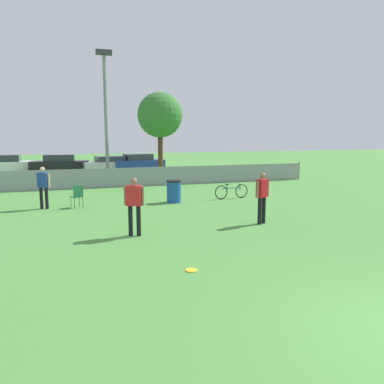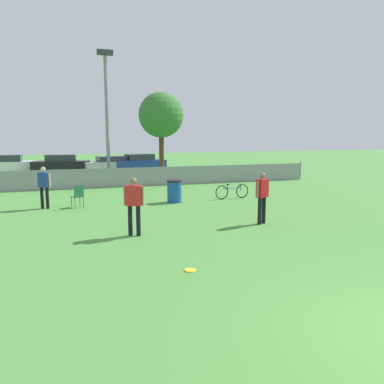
{
  "view_description": "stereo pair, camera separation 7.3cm",
  "coord_description": "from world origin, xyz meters",
  "px_view_note": "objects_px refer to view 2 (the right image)",
  "views": [
    {
      "loc": [
        -5.0,
        -3.52,
        2.92
      ],
      "look_at": [
        -0.99,
        8.25,
        1.05
      ],
      "focal_mm": 35.0,
      "sensor_mm": 36.0,
      "label": 1
    },
    {
      "loc": [
        -4.93,
        -3.55,
        2.92
      ],
      "look_at": [
        -0.99,
        8.25,
        1.05
      ],
      "focal_mm": 35.0,
      "sensor_mm": 36.0,
      "label": 2
    }
  ],
  "objects_px": {
    "frisbee_disc": "(190,270)",
    "parked_car_white": "(6,164)",
    "player_defender_red": "(262,194)",
    "trash_bin": "(174,191)",
    "player_thrower_red": "(134,202)",
    "spectator_in_blue": "(44,184)",
    "light_pole": "(107,106)",
    "parked_car_silver": "(111,164)",
    "tree_near_pole": "(161,115)",
    "bicycle_sideline": "(232,191)",
    "folding_chair_sideline": "(78,195)",
    "parked_car_blue": "(140,162)",
    "parked_car_dark": "(61,163)"
  },
  "relations": [
    {
      "from": "light_pole",
      "to": "tree_near_pole",
      "type": "distance_m",
      "value": 3.76
    },
    {
      "from": "parked_car_dark",
      "to": "parked_car_silver",
      "type": "height_order",
      "value": "parked_car_dark"
    },
    {
      "from": "player_thrower_red",
      "to": "trash_bin",
      "type": "distance_m",
      "value": 5.71
    },
    {
      "from": "spectator_in_blue",
      "to": "parked_car_dark",
      "type": "xyz_separation_m",
      "value": [
        0.47,
        16.3,
        -0.3
      ]
    },
    {
      "from": "tree_near_pole",
      "to": "parked_car_silver",
      "type": "height_order",
      "value": "tree_near_pole"
    },
    {
      "from": "parked_car_blue",
      "to": "folding_chair_sideline",
      "type": "bearing_deg",
      "value": -117.64
    },
    {
      "from": "bicycle_sideline",
      "to": "folding_chair_sideline",
      "type": "bearing_deg",
      "value": 177.44
    },
    {
      "from": "player_defender_red",
      "to": "spectator_in_blue",
      "type": "xyz_separation_m",
      "value": [
        -7.02,
        5.14,
        -0.02
      ]
    },
    {
      "from": "parked_car_blue",
      "to": "parked_car_white",
      "type": "bearing_deg",
      "value": 164.16
    },
    {
      "from": "frisbee_disc",
      "to": "parked_car_silver",
      "type": "distance_m",
      "value": 24.34
    },
    {
      "from": "tree_near_pole",
      "to": "bicycle_sideline",
      "type": "xyz_separation_m",
      "value": [
        1.42,
        -8.02,
        -3.87
      ]
    },
    {
      "from": "bicycle_sideline",
      "to": "parked_car_silver",
      "type": "height_order",
      "value": "parked_car_silver"
    },
    {
      "from": "frisbee_disc",
      "to": "folding_chair_sideline",
      "type": "height_order",
      "value": "folding_chair_sideline"
    },
    {
      "from": "light_pole",
      "to": "folding_chair_sideline",
      "type": "xyz_separation_m",
      "value": [
        -1.98,
        -6.91,
        -4.09
      ]
    },
    {
      "from": "light_pole",
      "to": "folding_chair_sideline",
      "type": "bearing_deg",
      "value": -105.99
    },
    {
      "from": "parked_car_white",
      "to": "trash_bin",
      "type": "bearing_deg",
      "value": -61.23
    },
    {
      "from": "frisbee_disc",
      "to": "parked_car_white",
      "type": "relative_size",
      "value": 0.06
    },
    {
      "from": "frisbee_disc",
      "to": "player_thrower_red",
      "type": "bearing_deg",
      "value": 101.29
    },
    {
      "from": "tree_near_pole",
      "to": "parked_car_silver",
      "type": "relative_size",
      "value": 1.23
    },
    {
      "from": "spectator_in_blue",
      "to": "parked_car_dark",
      "type": "height_order",
      "value": "spectator_in_blue"
    },
    {
      "from": "parked_car_silver",
      "to": "spectator_in_blue",
      "type": "bearing_deg",
      "value": -113.88
    },
    {
      "from": "bicycle_sideline",
      "to": "parked_car_blue",
      "type": "distance_m",
      "value": 16.06
    },
    {
      "from": "spectator_in_blue",
      "to": "folding_chair_sideline",
      "type": "relative_size",
      "value": 1.83
    },
    {
      "from": "folding_chair_sideline",
      "to": "parked_car_white",
      "type": "bearing_deg",
      "value": -95.08
    },
    {
      "from": "player_thrower_red",
      "to": "spectator_in_blue",
      "type": "height_order",
      "value": "player_thrower_red"
    },
    {
      "from": "light_pole",
      "to": "parked_car_silver",
      "type": "relative_size",
      "value": 1.68
    },
    {
      "from": "player_defender_red",
      "to": "trash_bin",
      "type": "relative_size",
      "value": 1.74
    },
    {
      "from": "spectator_in_blue",
      "to": "trash_bin",
      "type": "height_order",
      "value": "spectator_in_blue"
    },
    {
      "from": "folding_chair_sideline",
      "to": "bicycle_sideline",
      "type": "distance_m",
      "value": 6.94
    },
    {
      "from": "light_pole",
      "to": "player_defender_red",
      "type": "height_order",
      "value": "light_pole"
    },
    {
      "from": "bicycle_sideline",
      "to": "parked_car_white",
      "type": "bearing_deg",
      "value": 121.21
    },
    {
      "from": "light_pole",
      "to": "parked_car_white",
      "type": "height_order",
      "value": "light_pole"
    },
    {
      "from": "frisbee_disc",
      "to": "parked_car_blue",
      "type": "bearing_deg",
      "value": 81.96
    },
    {
      "from": "tree_near_pole",
      "to": "bicycle_sideline",
      "type": "relative_size",
      "value": 3.3
    },
    {
      "from": "frisbee_disc",
      "to": "tree_near_pole",
      "type": "bearing_deg",
      "value": 78.23
    },
    {
      "from": "light_pole",
      "to": "player_thrower_red",
      "type": "relative_size",
      "value": 4.51
    },
    {
      "from": "parked_car_white",
      "to": "bicycle_sideline",
      "type": "bearing_deg",
      "value": -54.2
    },
    {
      "from": "player_thrower_red",
      "to": "trash_bin",
      "type": "bearing_deg",
      "value": 87.68
    },
    {
      "from": "folding_chair_sideline",
      "to": "parked_car_silver",
      "type": "xyz_separation_m",
      "value": [
        3.14,
        15.99,
        0.08
      ]
    },
    {
      "from": "folding_chair_sideline",
      "to": "parked_car_silver",
      "type": "height_order",
      "value": "parked_car_silver"
    },
    {
      "from": "player_thrower_red",
      "to": "spectator_in_blue",
      "type": "relative_size",
      "value": 1.02
    },
    {
      "from": "frisbee_disc",
      "to": "parked_car_blue",
      "type": "distance_m",
      "value": 24.67
    },
    {
      "from": "parked_car_blue",
      "to": "parked_car_silver",
      "type": "bearing_deg",
      "value": 173.8
    },
    {
      "from": "frisbee_disc",
      "to": "parked_car_dark",
      "type": "xyz_separation_m",
      "value": [
        -2.91,
        24.88,
        0.67
      ]
    },
    {
      "from": "player_defender_red",
      "to": "spectator_in_blue",
      "type": "bearing_deg",
      "value": 116.22
    },
    {
      "from": "player_defender_red",
      "to": "folding_chair_sideline",
      "type": "relative_size",
      "value": 1.86
    },
    {
      "from": "player_thrower_red",
      "to": "parked_car_silver",
      "type": "distance_m",
      "value": 21.11
    },
    {
      "from": "light_pole",
      "to": "trash_bin",
      "type": "xyz_separation_m",
      "value": [
        2.11,
        -6.92,
        -4.13
      ]
    },
    {
      "from": "trash_bin",
      "to": "tree_near_pole",
      "type": "bearing_deg",
      "value": 79.99
    },
    {
      "from": "player_thrower_red",
      "to": "parked_car_blue",
      "type": "distance_m",
      "value": 21.53
    }
  ]
}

